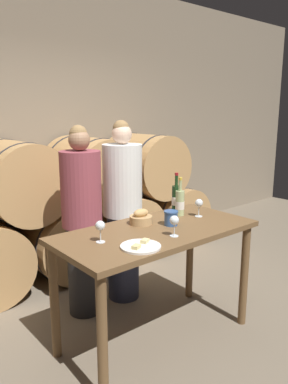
# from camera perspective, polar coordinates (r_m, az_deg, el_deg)

# --- Properties ---
(ground_plane) EXTENTS (10.00, 10.00, 0.00)m
(ground_plane) POSITION_cam_1_polar(r_m,az_deg,el_deg) (3.11, 1.82, -21.31)
(ground_plane) COLOR #726654
(stone_wall_back) EXTENTS (10.00, 0.12, 3.20)m
(stone_wall_back) POSITION_cam_1_polar(r_m,az_deg,el_deg) (4.40, -17.05, 10.26)
(stone_wall_back) COLOR gray
(stone_wall_back) RESTS_ON ground_plane
(barrel_stack) EXTENTS (3.99, 0.86, 1.45)m
(barrel_stack) POSITION_cam_1_polar(r_m,az_deg,el_deg) (4.03, -13.13, -2.91)
(barrel_stack) COLOR tan
(barrel_stack) RESTS_ON ground_plane
(tasting_table) EXTENTS (1.49, 0.72, 0.88)m
(tasting_table) POSITION_cam_1_polar(r_m,az_deg,el_deg) (2.76, 1.93, -8.18)
(tasting_table) COLOR brown
(tasting_table) RESTS_ON ground_plane
(person_left) EXTENTS (0.33, 0.33, 1.61)m
(person_left) POSITION_cam_1_polar(r_m,az_deg,el_deg) (3.16, -9.40, -4.50)
(person_left) COLOR #232326
(person_left) RESTS_ON ground_plane
(person_right) EXTENTS (0.35, 0.35, 1.64)m
(person_right) POSITION_cam_1_polar(r_m,az_deg,el_deg) (3.37, -3.25, -3.01)
(person_right) COLOR #2D334C
(person_right) RESTS_ON ground_plane
(wine_bottle_red) EXTENTS (0.07, 0.07, 0.33)m
(wine_bottle_red) POSITION_cam_1_polar(r_m,az_deg,el_deg) (3.16, 4.91, -0.94)
(wine_bottle_red) COLOR #193819
(wine_bottle_red) RESTS_ON tasting_table
(wine_bottle_white) EXTENTS (0.07, 0.07, 0.31)m
(wine_bottle_white) POSITION_cam_1_polar(r_m,az_deg,el_deg) (3.05, 5.49, -1.61)
(wine_bottle_white) COLOR #ADBC7F
(wine_bottle_white) RESTS_ON tasting_table
(blue_crock) EXTENTS (0.11, 0.11, 0.11)m
(blue_crock) POSITION_cam_1_polar(r_m,az_deg,el_deg) (2.79, 4.10, -3.87)
(blue_crock) COLOR #335693
(blue_crock) RESTS_ON tasting_table
(bread_basket) EXTENTS (0.17, 0.17, 0.12)m
(bread_basket) POSITION_cam_1_polar(r_m,az_deg,el_deg) (2.82, -0.48, -4.02)
(bread_basket) COLOR tan
(bread_basket) RESTS_ON tasting_table
(cheese_plate) EXTENTS (0.26, 0.26, 0.04)m
(cheese_plate) POSITION_cam_1_polar(r_m,az_deg,el_deg) (2.36, -0.51, -8.27)
(cheese_plate) COLOR white
(cheese_plate) RESTS_ON tasting_table
(wine_glass_far_left) EXTENTS (0.06, 0.06, 0.15)m
(wine_glass_far_left) POSITION_cam_1_polar(r_m,az_deg,el_deg) (2.44, -6.69, -5.25)
(wine_glass_far_left) COLOR white
(wine_glass_far_left) RESTS_ON tasting_table
(wine_glass_left) EXTENTS (0.06, 0.06, 0.15)m
(wine_glass_left) POSITION_cam_1_polar(r_m,az_deg,el_deg) (2.54, 4.65, -4.45)
(wine_glass_left) COLOR white
(wine_glass_left) RESTS_ON tasting_table
(wine_glass_center) EXTENTS (0.06, 0.06, 0.15)m
(wine_glass_center) POSITION_cam_1_polar(r_m,az_deg,el_deg) (3.03, 8.38, -1.77)
(wine_glass_center) COLOR white
(wine_glass_center) RESTS_ON tasting_table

